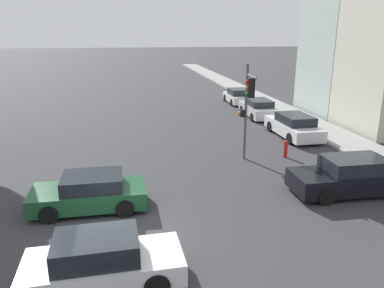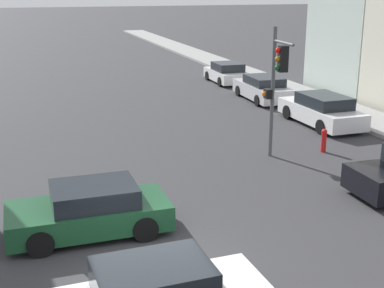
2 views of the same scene
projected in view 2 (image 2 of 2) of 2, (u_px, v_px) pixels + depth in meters
name	position (u px, v px, depth m)	size (l,w,h in m)	color
ground_plane	(151.00, 272.00, 12.05)	(300.00, 300.00, 0.00)	#333335
sidewalk_strip	(206.00, 58.00, 46.05)	(2.66, 60.00, 0.18)	gray
traffic_signal	(276.00, 76.00, 18.96)	(0.52, 1.75, 4.80)	#515456
crossing_car_0	(90.00, 210.00, 13.76)	(4.12, 2.00, 1.32)	#194728
parked_car_0	(322.00, 110.00, 24.47)	(2.06, 4.81, 1.43)	silver
parked_car_1	(263.00, 89.00, 29.75)	(2.03, 4.60, 1.36)	#B7B7BC
parked_car_2	(227.00, 73.00, 35.05)	(2.03, 4.02, 1.32)	silver
fire_hydrant	(324.00, 140.00, 20.54)	(0.22, 0.22, 0.92)	red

